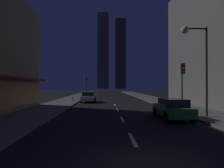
% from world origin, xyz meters
% --- Properties ---
extents(ground_plane, '(78.00, 136.00, 0.10)m').
position_xyz_m(ground_plane, '(0.00, 32.00, -0.05)').
color(ground_plane, black).
extents(sidewalk_right, '(4.00, 76.00, 0.15)m').
position_xyz_m(sidewalk_right, '(7.00, 32.00, 0.07)').
color(sidewalk_right, '#605E59').
rests_on(sidewalk_right, ground).
extents(sidewalk_left, '(4.00, 76.00, 0.15)m').
position_xyz_m(sidewalk_left, '(-7.00, 32.00, 0.07)').
color(sidewalk_left, '#605E59').
rests_on(sidewalk_left, ground).
extents(lane_marking_center, '(0.16, 23.00, 0.01)m').
position_xyz_m(lane_marking_center, '(0.00, 8.40, 0.01)').
color(lane_marking_center, silver).
rests_on(lane_marking_center, ground).
extents(skyscraper_distant_tall, '(8.85, 7.01, 60.09)m').
position_xyz_m(skyscraper_distant_tall, '(-2.84, 152.60, 30.05)').
color(skyscraper_distant_tall, '#5E5946').
rests_on(skyscraper_distant_tall, ground).
extents(skyscraper_distant_mid, '(8.19, 7.80, 52.83)m').
position_xyz_m(skyscraper_distant_mid, '(10.38, 144.97, 26.42)').
color(skyscraper_distant_mid, '#444033').
rests_on(skyscraper_distant_mid, ground).
extents(car_parked_near, '(1.98, 4.24, 1.45)m').
position_xyz_m(car_parked_near, '(3.60, 8.47, 0.74)').
color(car_parked_near, '#1E722D').
rests_on(car_parked_near, ground).
extents(car_parked_far, '(1.98, 4.24, 1.45)m').
position_xyz_m(car_parked_far, '(-3.60, 23.04, 0.74)').
color(car_parked_far, silver).
rests_on(car_parked_far, ground).
extents(fire_hydrant_far_left, '(0.42, 0.30, 0.65)m').
position_xyz_m(fire_hydrant_far_left, '(-5.90, 23.16, 0.45)').
color(fire_hydrant_far_left, '#B2B2B2').
rests_on(fire_hydrant_far_left, sidewalk_left).
extents(traffic_light_near_right, '(0.32, 0.48, 4.20)m').
position_xyz_m(traffic_light_near_right, '(5.50, 11.37, 3.19)').
color(traffic_light_near_right, '#2D2D2D').
rests_on(traffic_light_near_right, sidewalk_right).
extents(traffic_light_far_left, '(0.32, 0.48, 4.20)m').
position_xyz_m(traffic_light_far_left, '(-5.50, 39.84, 3.19)').
color(traffic_light_far_left, '#2D2D2D').
rests_on(traffic_light_far_left, sidewalk_left).
extents(street_lamp_right, '(1.96, 0.56, 6.58)m').
position_xyz_m(street_lamp_right, '(5.38, 8.66, 5.07)').
color(street_lamp_right, '#38383D').
rests_on(street_lamp_right, sidewalk_right).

